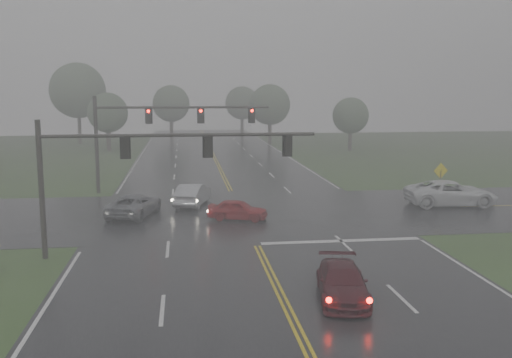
{
  "coord_description": "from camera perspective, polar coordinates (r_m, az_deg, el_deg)",
  "views": [
    {
      "loc": [
        -3.64,
        -13.84,
        7.85
      ],
      "look_at": [
        0.2,
        16.0,
        3.16
      ],
      "focal_mm": 40.0,
      "sensor_mm": 36.0,
      "label": 1
    }
  ],
  "objects": [
    {
      "name": "sedan_maroon",
      "position": [
        22.37,
        8.59,
        -11.78
      ],
      "size": [
        2.5,
        4.64,
        1.28
      ],
      "primitive_type": "imported",
      "rotation": [
        0.0,
        0.0,
        -0.17
      ],
      "color": "#3F0B12",
      "rests_on": "ground"
    },
    {
      "name": "tree_nw_b",
      "position": [
        87.92,
        -17.4,
        8.44
      ],
      "size": [
        8.07,
        8.07,
        11.85
      ],
      "color": "#352B23",
      "rests_on": "ground"
    },
    {
      "name": "cross_street",
      "position": [
        36.87,
        -1.49,
        -3.43
      ],
      "size": [
        120.0,
        14.0,
        0.02
      ],
      "primitive_type": "cube",
      "color": "black",
      "rests_on": "ground"
    },
    {
      "name": "sedan_red",
      "position": [
        35.0,
        -1.83,
        -4.1
      ],
      "size": [
        3.92,
        2.49,
        1.24
      ],
      "primitive_type": "imported",
      "rotation": [
        0.0,
        0.0,
        1.27
      ],
      "color": "#A00E13",
      "rests_on": "ground"
    },
    {
      "name": "tree_ne_a",
      "position": [
        84.06,
        1.4,
        7.43
      ],
      "size": [
        5.96,
        5.96,
        8.75
      ],
      "color": "#352B23",
      "rests_on": "ground"
    },
    {
      "name": "signal_gantry_near",
      "position": [
        27.37,
        -12.48,
        1.89
      ],
      "size": [
        13.01,
        0.29,
        6.53
      ],
      "color": "black",
      "rests_on": "ground"
    },
    {
      "name": "main_road",
      "position": [
        34.93,
        -1.16,
        -4.13
      ],
      "size": [
        18.0,
        160.0,
        0.02
      ],
      "primitive_type": "cube",
      "color": "black",
      "rests_on": "ground"
    },
    {
      "name": "car_grey",
      "position": [
        36.91,
        -12.02,
        -3.61
      ],
      "size": [
        3.67,
        5.44,
        1.38
      ],
      "primitive_type": "imported",
      "rotation": [
        0.0,
        0.0,
        2.84
      ],
      "color": "slate",
      "rests_on": "ground"
    },
    {
      "name": "tree_n_far",
      "position": [
        101.02,
        -1.42,
        7.6
      ],
      "size": [
        5.83,
        5.83,
        8.56
      ],
      "color": "#352B23",
      "rests_on": "ground"
    },
    {
      "name": "stop_bar",
      "position": [
        30.42,
        8.5,
        -6.19
      ],
      "size": [
        8.5,
        0.5,
        0.01
      ],
      "primitive_type": "cube",
      "color": "silver",
      "rests_on": "ground"
    },
    {
      "name": "tree_nw_a",
      "position": [
        76.39,
        -14.61,
        6.42
      ],
      "size": [
        5.16,
        5.16,
        7.58
      ],
      "color": "#352B23",
      "rests_on": "ground"
    },
    {
      "name": "sign_diamond_east",
      "position": [
        42.78,
        17.97,
        0.36
      ],
      "size": [
        1.13,
        0.22,
        2.74
      ],
      "rotation": [
        0.0,
        0.0,
        0.15
      ],
      "color": "black",
      "rests_on": "ground"
    },
    {
      "name": "tree_e_near",
      "position": [
        75.84,
        9.44,
        6.27
      ],
      "size": [
        4.73,
        4.73,
        6.95
      ],
      "color": "#352B23",
      "rests_on": "ground"
    },
    {
      "name": "tree_n_mid",
      "position": [
        93.35,
        -8.49,
        7.45
      ],
      "size": [
        5.91,
        5.91,
        8.68
      ],
      "color": "#352B23",
      "rests_on": "ground"
    },
    {
      "name": "pickup_white",
      "position": [
        41.46,
        18.86,
        -2.53
      ],
      "size": [
        6.35,
        3.25,
        1.72
      ],
      "primitive_type": "imported",
      "rotation": [
        0.0,
        0.0,
        1.5
      ],
      "color": "silver",
      "rests_on": "ground"
    },
    {
      "name": "sedan_silver",
      "position": [
        39.59,
        -6.33,
        -2.63
      ],
      "size": [
        2.75,
        4.83,
        1.51
      ],
      "primitive_type": "imported",
      "rotation": [
        0.0,
        0.0,
        2.87
      ],
      "color": "#A1A2A8",
      "rests_on": "ground"
    },
    {
      "name": "signal_gantry_far",
      "position": [
        44.74,
        -10.44,
        5.36
      ],
      "size": [
        13.43,
        0.38,
        7.43
      ],
      "color": "black",
      "rests_on": "ground"
    }
  ]
}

